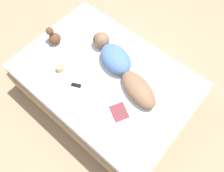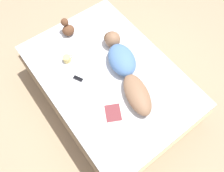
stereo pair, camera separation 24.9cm
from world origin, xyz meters
name	(u,v)px [view 1 (the left image)]	position (x,y,z in m)	size (l,w,h in m)	color
ground_plane	(107,96)	(0.00, 0.00, 0.00)	(12.00, 12.00, 0.00)	#9E8466
bed	(106,86)	(0.00, 0.00, 0.29)	(1.52, 2.17, 0.60)	tan
person	(120,65)	(0.18, -0.08, 0.69)	(0.57, 1.21, 0.20)	brown
open_magazine	(108,116)	(-0.38, -0.38, 0.60)	(0.60, 0.50, 0.01)	silver
coffee_mug	(60,67)	(-0.30, 0.46, 0.64)	(0.13, 0.09, 0.08)	tan
cell_phone	(76,85)	(-0.34, 0.16, 0.60)	(0.12, 0.16, 0.01)	silver
plush_toy	(54,37)	(-0.05, 0.83, 0.69)	(0.16, 0.18, 0.22)	brown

